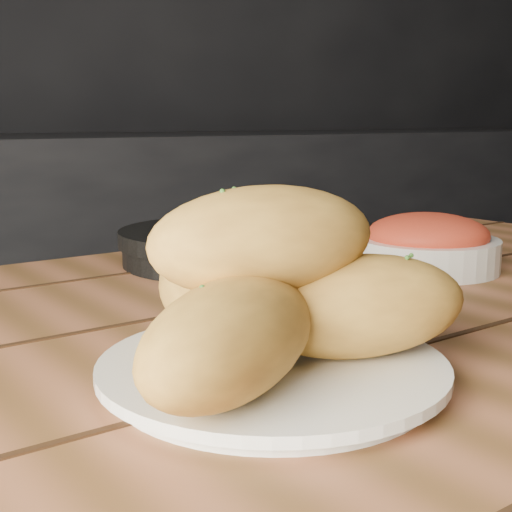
{
  "coord_description": "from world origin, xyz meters",
  "views": [
    {
      "loc": [
        -1.02,
        0.07,
        0.94
      ],
      "look_at": [
        -0.72,
        0.48,
        0.84
      ],
      "focal_mm": 50.0,
      "sensor_mm": 36.0,
      "label": 1
    }
  ],
  "objects_px": {
    "bread_rolls": "(269,294)",
    "bowl": "(427,244)",
    "skillet": "(222,245)",
    "table": "(333,422)",
    "plate": "(273,371)"
  },
  "relations": [
    {
      "from": "bread_rolls",
      "to": "skillet",
      "type": "bearing_deg",
      "value": 60.75
    },
    {
      "from": "bread_rolls",
      "to": "bowl",
      "type": "distance_m",
      "value": 0.45
    },
    {
      "from": "table",
      "to": "bowl",
      "type": "height_order",
      "value": "bowl"
    },
    {
      "from": "plate",
      "to": "bowl",
      "type": "height_order",
      "value": "bowl"
    },
    {
      "from": "bread_rolls",
      "to": "skillet",
      "type": "relative_size",
      "value": 0.76
    },
    {
      "from": "skillet",
      "to": "table",
      "type": "bearing_deg",
      "value": -102.31
    },
    {
      "from": "bread_rolls",
      "to": "table",
      "type": "bearing_deg",
      "value": 33.2
    },
    {
      "from": "table",
      "to": "plate",
      "type": "relative_size",
      "value": 5.53
    },
    {
      "from": "table",
      "to": "skillet",
      "type": "height_order",
      "value": "skillet"
    },
    {
      "from": "table",
      "to": "bowl",
      "type": "distance_m",
      "value": 0.3
    },
    {
      "from": "table",
      "to": "skillet",
      "type": "relative_size",
      "value": 3.46
    },
    {
      "from": "plate",
      "to": "skillet",
      "type": "bearing_deg",
      "value": 61.2
    },
    {
      "from": "bread_rolls",
      "to": "skillet",
      "type": "distance_m",
      "value": 0.45
    },
    {
      "from": "table",
      "to": "bread_rolls",
      "type": "bearing_deg",
      "value": -146.8
    },
    {
      "from": "plate",
      "to": "bread_rolls",
      "type": "height_order",
      "value": "bread_rolls"
    }
  ]
}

